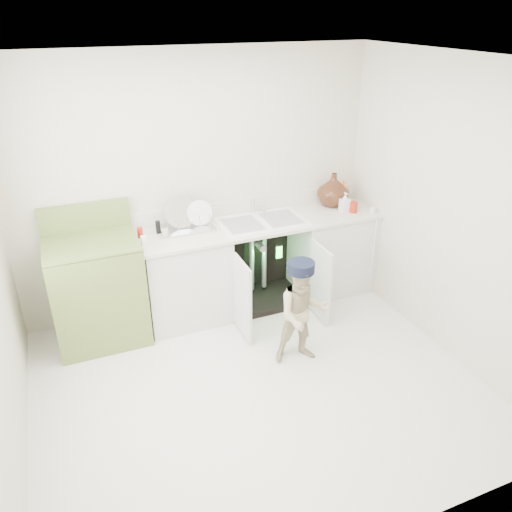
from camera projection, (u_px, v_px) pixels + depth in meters
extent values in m
plane|color=beige|center=(257.00, 385.00, 4.11)|extent=(3.50, 3.50, 0.00)
cube|color=beige|center=(197.00, 185.00, 4.79)|extent=(3.50, 2.50, 0.02)
cube|color=beige|center=(380.00, 379.00, 2.31)|extent=(3.50, 2.50, 0.02)
cube|color=beige|center=(451.00, 214.00, 4.14)|extent=(2.50, 3.00, 0.02)
plane|color=white|center=(257.00, 61.00, 2.98)|extent=(3.50, 3.50, 0.00)
cube|color=silver|center=(186.00, 279.00, 4.82)|extent=(0.80, 0.60, 0.86)
cube|color=silver|center=(330.00, 251.00, 5.37)|extent=(0.80, 0.60, 0.86)
cube|color=black|center=(252.00, 253.00, 5.32)|extent=(0.80, 0.06, 0.86)
cube|color=black|center=(262.00, 298.00, 5.27)|extent=(0.80, 0.60, 0.06)
cylinder|color=gray|center=(252.00, 260.00, 5.14)|extent=(0.05, 0.05, 0.70)
cylinder|color=gray|center=(264.00, 257.00, 5.19)|extent=(0.05, 0.05, 0.70)
cylinder|color=gray|center=(260.00, 246.00, 5.05)|extent=(0.07, 0.18, 0.07)
cube|color=silver|center=(243.00, 298.00, 4.56)|extent=(0.03, 0.40, 0.76)
cube|color=silver|center=(320.00, 282.00, 4.83)|extent=(0.02, 0.40, 0.76)
cube|color=beige|center=(262.00, 223.00, 4.89)|extent=(2.44, 0.64, 0.03)
cube|color=beige|center=(251.00, 205.00, 5.09)|extent=(2.44, 0.02, 0.15)
cube|color=white|center=(262.00, 222.00, 4.88)|extent=(0.85, 0.55, 0.02)
cube|color=gray|center=(242.00, 225.00, 4.81)|extent=(0.34, 0.40, 0.01)
cube|color=gray|center=(281.00, 218.00, 4.95)|extent=(0.34, 0.40, 0.01)
cylinder|color=silver|center=(254.00, 206.00, 5.02)|extent=(0.03, 0.03, 0.17)
cylinder|color=silver|center=(256.00, 201.00, 4.94)|extent=(0.02, 0.14, 0.02)
cylinder|color=silver|center=(264.00, 209.00, 5.08)|extent=(0.04, 0.04, 0.06)
cylinder|color=white|center=(374.00, 248.00, 5.17)|extent=(0.01, 0.01, 0.70)
cube|color=white|center=(373.00, 211.00, 5.07)|extent=(0.04, 0.02, 0.06)
cube|color=silver|center=(187.00, 228.00, 4.73)|extent=(0.50, 0.33, 0.02)
cylinder|color=silver|center=(181.00, 219.00, 4.69)|extent=(0.31, 0.11, 0.30)
cylinder|color=white|center=(200.00, 218.00, 4.74)|extent=(0.24, 0.06, 0.24)
cylinder|color=silver|center=(168.00, 227.00, 4.54)|extent=(0.01, 0.01, 0.14)
cylinder|color=silver|center=(179.00, 225.00, 4.58)|extent=(0.01, 0.01, 0.14)
cylinder|color=silver|center=(189.00, 223.00, 4.61)|extent=(0.01, 0.01, 0.14)
cylinder|color=silver|center=(199.00, 222.00, 4.64)|extent=(0.01, 0.01, 0.14)
cylinder|color=silver|center=(210.00, 220.00, 4.68)|extent=(0.01, 0.01, 0.14)
imported|color=#462414|center=(333.00, 190.00, 5.21)|extent=(0.33, 0.33, 0.35)
imported|color=#EE540C|center=(343.00, 193.00, 5.23)|extent=(0.10, 0.10, 0.27)
imported|color=silver|center=(345.00, 202.00, 5.09)|extent=(0.09, 0.09, 0.20)
cylinder|color=#A4200E|center=(353.00, 207.00, 5.09)|extent=(0.08, 0.08, 0.11)
cylinder|color=#A81E0E|center=(140.00, 233.00, 4.53)|extent=(0.05, 0.05, 0.10)
cylinder|color=#BCB08A|center=(165.00, 233.00, 4.54)|extent=(0.06, 0.06, 0.08)
cylinder|color=black|center=(158.00, 227.00, 4.62)|extent=(0.04, 0.04, 0.12)
cube|color=white|center=(144.00, 241.00, 4.38)|extent=(0.05, 0.05, 0.09)
cube|color=olive|center=(98.00, 292.00, 4.50)|extent=(0.79, 0.65, 0.96)
cube|color=olive|center=(90.00, 243.00, 4.28)|extent=(0.79, 0.65, 0.02)
cube|color=olive|center=(85.00, 217.00, 4.46)|extent=(0.79, 0.06, 0.25)
cylinder|color=black|center=(67.00, 255.00, 4.08)|extent=(0.18, 0.18, 0.02)
cylinder|color=silver|center=(67.00, 254.00, 4.08)|extent=(0.21, 0.21, 0.01)
cylinder|color=black|center=(65.00, 240.00, 4.35)|extent=(0.18, 0.18, 0.02)
cylinder|color=silver|center=(65.00, 239.00, 4.34)|extent=(0.21, 0.21, 0.01)
cylinder|color=black|center=(116.00, 247.00, 4.22)|extent=(0.18, 0.18, 0.02)
cylinder|color=silver|center=(116.00, 246.00, 4.21)|extent=(0.21, 0.21, 0.01)
cylinder|color=black|center=(111.00, 233.00, 4.48)|extent=(0.18, 0.18, 0.02)
cylinder|color=silver|center=(111.00, 232.00, 4.48)|extent=(0.21, 0.21, 0.01)
imported|color=#BFB189|center=(302.00, 314.00, 4.21)|extent=(0.51, 0.43, 0.94)
cylinder|color=black|center=(305.00, 268.00, 4.01)|extent=(0.26, 0.26, 0.09)
cube|color=black|center=(301.00, 266.00, 4.12)|extent=(0.18, 0.12, 0.01)
cube|color=black|center=(279.00, 252.00, 4.69)|extent=(0.07, 0.01, 0.14)
cube|color=#26F23F|center=(279.00, 252.00, 4.69)|extent=(0.06, 0.00, 0.12)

